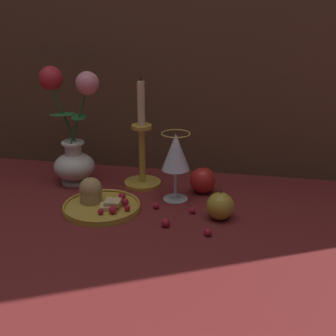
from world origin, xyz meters
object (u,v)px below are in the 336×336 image
Objects in this scene: wine_glass at (176,154)px; apple_near_glass at (220,206)px; candlestick at (142,155)px; plate_with_pastries at (99,202)px; apple_beside_vase at (203,180)px; vase at (72,141)px.

wine_glass is 0.17m from apple_near_glass.
plate_with_pastries is at bearing -112.06° from candlestick.
plate_with_pastries is at bearing -179.72° from apple_near_glass.
candlestick reaches higher than wine_glass.
plate_with_pastries is 0.29m from apple_near_glass.
wine_glass is 2.19× the size of apple_beside_vase.
apple_near_glass is at bearing -36.30° from candlestick.
apple_near_glass is (0.22, -0.16, -0.06)m from candlestick.
apple_near_glass is at bearing -68.30° from apple_beside_vase.
plate_with_pastries is (0.12, -0.15, -0.10)m from vase.
candlestick reaches higher than plate_with_pastries.
apple_beside_vase reaches higher than plate_with_pastries.
candlestick is at bearing 67.94° from plate_with_pastries.
apple_beside_vase is at bearing 32.12° from plate_with_pastries.
wine_glass is 0.60× the size of candlestick.
wine_glass is (0.17, 0.09, 0.10)m from plate_with_pastries.
apple_beside_vase is 0.16m from apple_near_glass.
apple_beside_vase is at bearing 41.64° from wine_glass.
apple_beside_vase is at bearing -0.39° from vase.
vase reaches higher than plate_with_pastries.
vase is 0.36m from apple_beside_vase.
wine_glass is at bearing -138.36° from apple_beside_vase.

